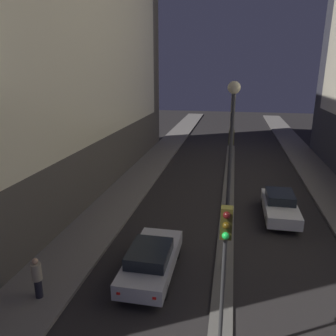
{
  "coord_description": "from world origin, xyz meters",
  "views": [
    {
      "loc": [
        0.01,
        -5.24,
        8.49
      ],
      "look_at": [
        -5.16,
        20.9,
        0.5
      ],
      "focal_mm": 35.0,
      "sensor_mm": 36.0,
      "label": 1
    }
  ],
  "objects_px": {
    "traffic_light_mid": "(231,151)",
    "traffic_light_far": "(232,123)",
    "street_lamp": "(230,153)",
    "car_right_lane": "(280,205)",
    "traffic_light_near": "(225,252)",
    "car_left_lane": "(151,260)",
    "pedestrian_on_left_sidewalk": "(37,277)"
  },
  "relations": [
    {
      "from": "pedestrian_on_left_sidewalk",
      "to": "car_right_lane",
      "type": "bearing_deg",
      "value": 43.84
    },
    {
      "from": "car_left_lane",
      "to": "pedestrian_on_left_sidewalk",
      "type": "distance_m",
      "value": 4.52
    },
    {
      "from": "street_lamp",
      "to": "car_right_lane",
      "type": "relative_size",
      "value": 1.72
    },
    {
      "from": "traffic_light_far",
      "to": "street_lamp",
      "type": "relative_size",
      "value": 0.61
    },
    {
      "from": "traffic_light_mid",
      "to": "street_lamp",
      "type": "xyz_separation_m",
      "value": [
        0.0,
        -7.16,
        1.67
      ]
    },
    {
      "from": "traffic_light_far",
      "to": "car_left_lane",
      "type": "xyz_separation_m",
      "value": [
        -3.06,
        -19.49,
        -2.94
      ]
    },
    {
      "from": "traffic_light_far",
      "to": "pedestrian_on_left_sidewalk",
      "type": "height_order",
      "value": "traffic_light_far"
    },
    {
      "from": "traffic_light_far",
      "to": "street_lamp",
      "type": "distance_m",
      "value": 18.59
    },
    {
      "from": "traffic_light_mid",
      "to": "car_left_lane",
      "type": "xyz_separation_m",
      "value": [
        -3.06,
        -8.14,
        -2.94
      ]
    },
    {
      "from": "car_left_lane",
      "to": "car_right_lane",
      "type": "relative_size",
      "value": 1.02
    },
    {
      "from": "car_left_lane",
      "to": "pedestrian_on_left_sidewalk",
      "type": "height_order",
      "value": "pedestrian_on_left_sidewalk"
    },
    {
      "from": "traffic_light_near",
      "to": "car_right_lane",
      "type": "distance_m",
      "value": 11.64
    },
    {
      "from": "street_lamp",
      "to": "traffic_light_far",
      "type": "bearing_deg",
      "value": 90.0
    },
    {
      "from": "traffic_light_near",
      "to": "car_right_lane",
      "type": "height_order",
      "value": "traffic_light_near"
    },
    {
      "from": "car_left_lane",
      "to": "traffic_light_mid",
      "type": "bearing_deg",
      "value": 69.41
    },
    {
      "from": "street_lamp",
      "to": "car_left_lane",
      "type": "height_order",
      "value": "street_lamp"
    },
    {
      "from": "traffic_light_near",
      "to": "street_lamp",
      "type": "relative_size",
      "value": 0.61
    },
    {
      "from": "traffic_light_mid",
      "to": "pedestrian_on_left_sidewalk",
      "type": "height_order",
      "value": "traffic_light_mid"
    },
    {
      "from": "traffic_light_far",
      "to": "traffic_light_near",
      "type": "bearing_deg",
      "value": -90.0
    },
    {
      "from": "traffic_light_mid",
      "to": "traffic_light_far",
      "type": "height_order",
      "value": "same"
    },
    {
      "from": "traffic_light_near",
      "to": "pedestrian_on_left_sidewalk",
      "type": "distance_m",
      "value": 7.48
    },
    {
      "from": "traffic_light_mid",
      "to": "car_right_lane",
      "type": "relative_size",
      "value": 1.06
    },
    {
      "from": "street_lamp",
      "to": "pedestrian_on_left_sidewalk",
      "type": "xyz_separation_m",
      "value": [
        -6.87,
        -3.4,
        -4.32
      ]
    },
    {
      "from": "car_right_lane",
      "to": "pedestrian_on_left_sidewalk",
      "type": "bearing_deg",
      "value": -136.16
    },
    {
      "from": "traffic_light_near",
      "to": "car_right_lane",
      "type": "xyz_separation_m",
      "value": [
        3.06,
        10.84,
        -2.93
      ]
    },
    {
      "from": "traffic_light_near",
      "to": "traffic_light_far",
      "type": "height_order",
      "value": "same"
    },
    {
      "from": "traffic_light_far",
      "to": "car_right_lane",
      "type": "height_order",
      "value": "traffic_light_far"
    },
    {
      "from": "traffic_light_near",
      "to": "traffic_light_mid",
      "type": "height_order",
      "value": "same"
    },
    {
      "from": "traffic_light_far",
      "to": "street_lamp",
      "type": "bearing_deg",
      "value": -90.0
    },
    {
      "from": "traffic_light_mid",
      "to": "traffic_light_near",
      "type": "bearing_deg",
      "value": -90.0
    },
    {
      "from": "traffic_light_far",
      "to": "car_right_lane",
      "type": "relative_size",
      "value": 1.06
    },
    {
      "from": "traffic_light_near",
      "to": "car_left_lane",
      "type": "xyz_separation_m",
      "value": [
        -3.06,
        3.73,
        -2.94
      ]
    }
  ]
}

